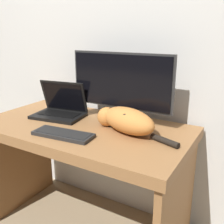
# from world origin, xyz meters

# --- Properties ---
(wall_back) EXTENTS (6.40, 0.06, 2.60)m
(wall_back) POSITION_xyz_m (0.00, 0.75, 1.30)
(wall_back) COLOR silver
(wall_back) RESTS_ON ground_plane
(desk) EXTENTS (1.30, 0.69, 0.77)m
(desk) POSITION_xyz_m (0.00, 0.34, 0.59)
(desk) COLOR olive
(desk) RESTS_ON ground_plane
(monitor) EXTENTS (0.67, 0.22, 0.43)m
(monitor) POSITION_xyz_m (0.17, 0.52, 1.00)
(monitor) COLOR #282828
(monitor) RESTS_ON desk
(laptop) EXTENTS (0.36, 0.27, 0.23)m
(laptop) POSITION_xyz_m (-0.24, 0.41, 0.82)
(laptop) COLOR black
(laptop) RESTS_ON desk
(external_keyboard) EXTENTS (0.35, 0.16, 0.02)m
(external_keyboard) POSITION_xyz_m (0.01, 0.15, 0.78)
(external_keyboard) COLOR black
(external_keyboard) RESTS_ON desk
(cat) EXTENTS (0.54, 0.29, 0.14)m
(cat) POSITION_xyz_m (0.28, 0.38, 0.84)
(cat) COLOR #C67A38
(cat) RESTS_ON desk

